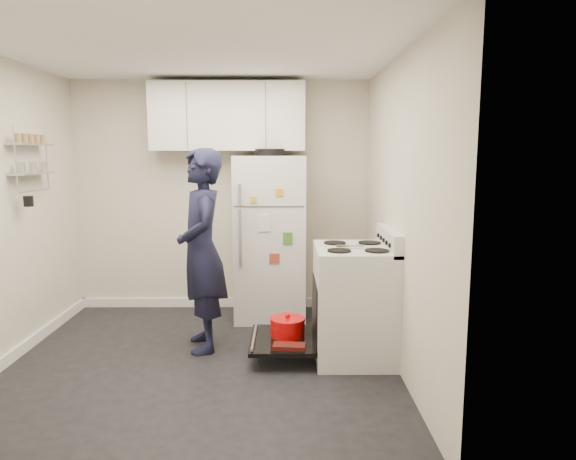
{
  "coord_description": "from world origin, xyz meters",
  "views": [
    {
      "loc": [
        0.69,
        -4.04,
        1.73
      ],
      "look_at": [
        0.72,
        0.45,
        1.05
      ],
      "focal_mm": 32.0,
      "sensor_mm": 36.0,
      "label": 1
    }
  ],
  "objects_px": {
    "electric_range": "(352,303)",
    "open_oven_door": "(285,333)",
    "refrigerator": "(270,237)",
    "person": "(202,251)"
  },
  "relations": [
    {
      "from": "electric_range",
      "to": "open_oven_door",
      "type": "xyz_separation_m",
      "value": [
        -0.57,
        0.03,
        -0.27
      ]
    },
    {
      "from": "open_oven_door",
      "to": "refrigerator",
      "type": "distance_m",
      "value": 1.27
    },
    {
      "from": "electric_range",
      "to": "refrigerator",
      "type": "xyz_separation_m",
      "value": [
        -0.72,
        1.1,
        0.39
      ]
    },
    {
      "from": "refrigerator",
      "to": "person",
      "type": "height_order",
      "value": "same"
    },
    {
      "from": "refrigerator",
      "to": "electric_range",
      "type": "bearing_deg",
      "value": -56.64
    },
    {
      "from": "person",
      "to": "refrigerator",
      "type": "bearing_deg",
      "value": 132.31
    },
    {
      "from": "electric_range",
      "to": "refrigerator",
      "type": "distance_m",
      "value": 1.37
    },
    {
      "from": "person",
      "to": "open_oven_door",
      "type": "bearing_deg",
      "value": 61.4
    },
    {
      "from": "open_oven_door",
      "to": "refrigerator",
      "type": "xyz_separation_m",
      "value": [
        -0.15,
        1.07,
        0.66
      ]
    },
    {
      "from": "refrigerator",
      "to": "open_oven_door",
      "type": "bearing_deg",
      "value": -81.77
    }
  ]
}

